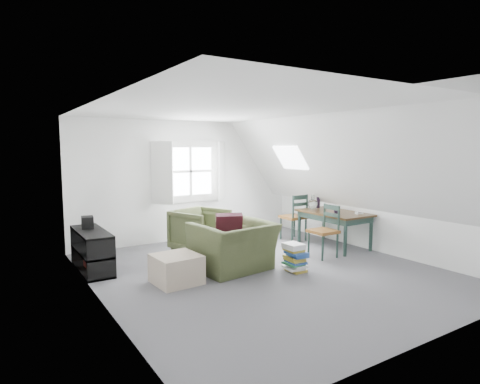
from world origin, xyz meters
TOP-DOWN VIEW (x-y plane):
  - floor at (0.00, 0.00)m, footprint 5.50×5.50m
  - ceiling at (0.00, 0.00)m, footprint 5.50×5.50m
  - wall_back at (0.00, 2.75)m, footprint 5.00×0.00m
  - wall_front at (0.00, -2.75)m, footprint 5.00×0.00m
  - wall_left at (-2.50, 0.00)m, footprint 0.00×5.50m
  - wall_right at (2.50, 0.00)m, footprint 0.00×5.50m
  - slope_left at (-1.55, 0.00)m, footprint 3.19×5.50m
  - slope_right at (1.55, 0.00)m, footprint 3.19×5.50m
  - dormer_window at (0.00, 2.68)m, footprint 1.71×0.35m
  - skylight at (1.55, 1.30)m, footprint 0.35×0.75m
  - armchair_near at (-0.39, 0.34)m, footprint 1.28×1.15m
  - armchair_far at (-0.31, 1.66)m, footprint 1.13×1.15m
  - throw_pillow at (-0.39, 0.49)m, footprint 0.49×0.39m
  - ottoman at (-1.41, 0.25)m, footprint 0.65×0.65m
  - dining_table at (2.07, 0.58)m, footprint 0.84×1.40m
  - demijohn at (1.92, 1.03)m, footprint 0.20×0.20m
  - vase_twigs at (2.17, 1.13)m, footprint 0.07×0.08m
  - cup at (1.82, 0.28)m, footprint 0.09×0.09m
  - paper_box at (2.27, 0.13)m, footprint 0.15×0.11m
  - dining_chair_far at (1.78, 1.41)m, footprint 0.46×0.46m
  - dining_chair_near at (1.39, 0.13)m, footprint 0.44×0.44m
  - media_shelf at (-2.29, 1.49)m, footprint 0.42×1.25m
  - electronics_box at (-2.29, 1.79)m, footprint 0.22×0.28m
  - magazine_stack at (0.39, -0.24)m, footprint 0.33×0.39m

SIDE VIEW (x-z plane):
  - floor at x=0.00m, z-range 0.00..0.00m
  - armchair_near at x=-0.39m, z-range -0.38..0.38m
  - armchair_far at x=-0.31m, z-range -0.41..0.41m
  - ottoman at x=-1.41m, z-range 0.00..0.41m
  - magazine_stack at x=0.39m, z-range 0.00..0.44m
  - media_shelf at x=-2.29m, z-range -0.03..0.61m
  - dining_chair_near at x=1.39m, z-range 0.02..0.95m
  - dining_chair_far at x=1.78m, z-range 0.02..1.00m
  - dining_table at x=2.07m, z-range 0.26..0.95m
  - throw_pillow at x=-0.39m, z-range 0.46..0.90m
  - cup at x=1.82m, z-range 0.65..0.74m
  - paper_box at x=2.27m, z-range 0.70..0.74m
  - electronics_box at x=-2.29m, z-range 0.63..0.83m
  - demijohn at x=1.92m, z-range 0.67..0.96m
  - vase_twigs at x=2.17m, z-range 0.54..1.11m
  - wall_back at x=0.00m, z-range -1.25..3.75m
  - wall_front at x=0.00m, z-range -1.25..3.75m
  - wall_left at x=-2.50m, z-range -1.50..4.00m
  - wall_right at x=2.50m, z-range -1.50..4.00m
  - dormer_window at x=0.00m, z-range 0.80..2.10m
  - skylight at x=1.55m, z-range 1.51..1.98m
  - slope_left at x=-1.55m, z-range -0.47..4.02m
  - slope_right at x=1.55m, z-range -0.47..4.02m
  - ceiling at x=0.00m, z-range 2.50..2.50m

